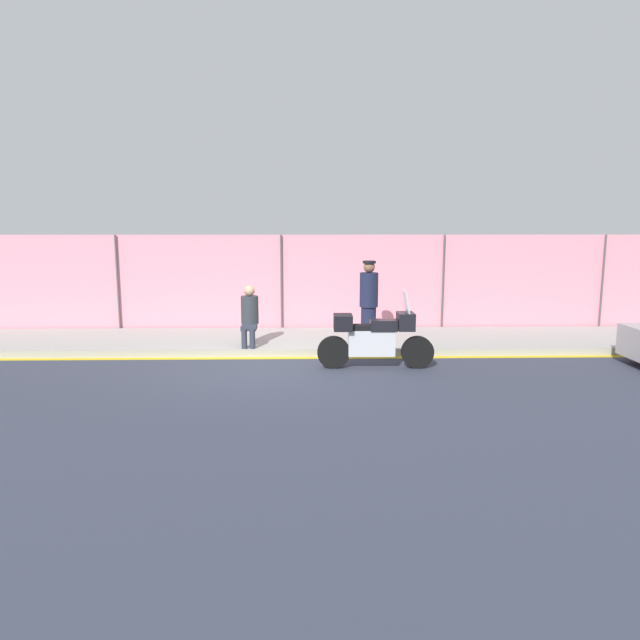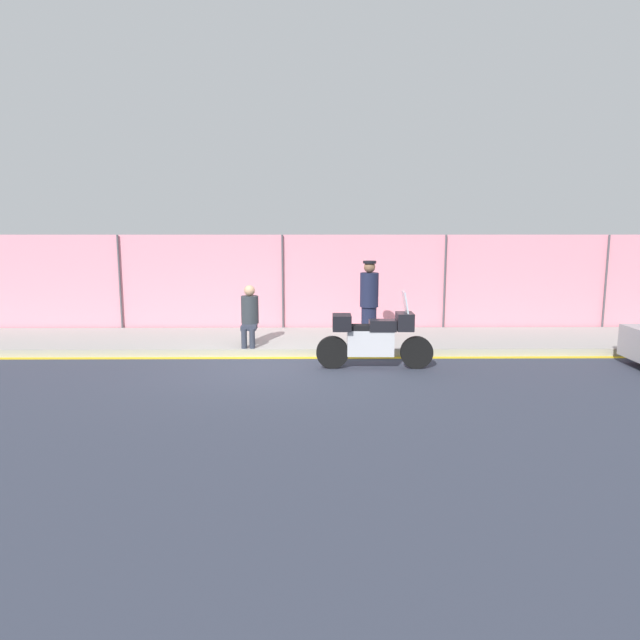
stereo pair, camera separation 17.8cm
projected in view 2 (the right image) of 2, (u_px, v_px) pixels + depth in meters
ground_plane at (273, 367)px, 11.34m from camera, size 120.00×120.00×0.00m
sidewalk at (280, 341)px, 13.51m from camera, size 31.04×2.72×0.17m
curb_paint_stripe at (276, 358)px, 12.10m from camera, size 31.04×0.18×0.01m
storefront_fence at (283, 285)px, 14.75m from camera, size 29.49×0.17×2.56m
motorcycle at (373, 337)px, 11.13m from camera, size 2.29×0.52×1.52m
officer_standing at (369, 300)px, 13.01m from camera, size 0.42×0.42×1.83m
person_seated_on_curb at (250, 312)px, 12.50m from camera, size 0.39×0.68×1.32m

